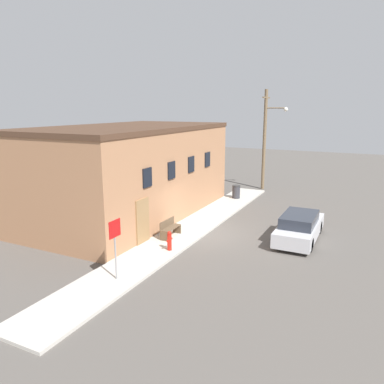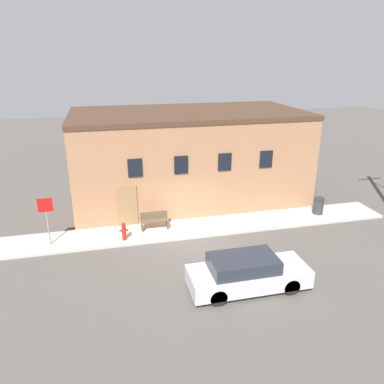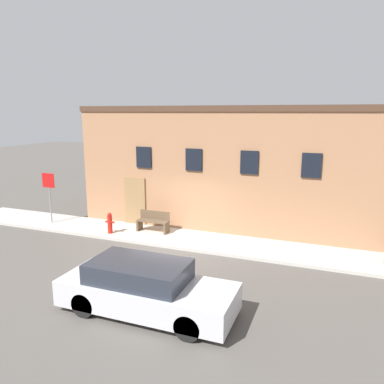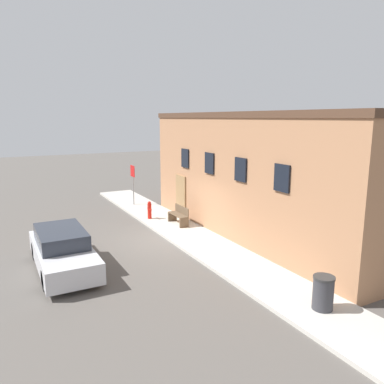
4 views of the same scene
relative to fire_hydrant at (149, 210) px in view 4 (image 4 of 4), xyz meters
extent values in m
plane|color=#56514C|center=(3.04, -0.49, -0.55)|extent=(80.00, 80.00, 0.00)
cube|color=#BCB7AD|center=(3.04, 0.56, -0.50)|extent=(21.40, 2.11, 0.11)
cube|color=#A87551|center=(4.23, 5.00, 1.96)|extent=(13.06, 6.76, 5.02)
cube|color=#4C3323|center=(4.23, 5.00, 4.59)|extent=(13.16, 6.86, 0.24)
cube|color=black|center=(0.80, 1.59, 2.56)|extent=(0.70, 0.08, 0.90)
cube|color=black|center=(3.08, 1.59, 2.56)|extent=(0.70, 0.08, 0.90)
cube|color=black|center=(5.37, 1.59, 2.56)|extent=(0.70, 0.08, 0.90)
cube|color=black|center=(7.66, 1.59, 2.56)|extent=(0.70, 0.08, 0.90)
cube|color=#937047|center=(0.31, 1.59, 0.55)|extent=(1.00, 0.08, 2.20)
cylinder|color=red|center=(0.00, 0.00, -0.07)|extent=(0.19, 0.19, 0.74)
sphere|color=red|center=(0.00, 0.00, 0.35)|extent=(0.18, 0.18, 0.18)
cylinder|color=red|center=(-0.15, 0.00, 0.04)|extent=(0.11, 0.09, 0.09)
cylinder|color=red|center=(0.15, 0.00, 0.04)|extent=(0.11, 0.09, 0.09)
cylinder|color=gray|center=(-3.32, 0.35, 0.69)|extent=(0.06, 0.06, 2.26)
cube|color=red|center=(-3.32, 0.33, 1.50)|extent=(0.64, 0.02, 0.64)
cube|color=brown|center=(0.92, 0.81, -0.22)|extent=(0.08, 0.44, 0.44)
cube|color=brown|center=(2.19, 0.81, -0.22)|extent=(0.08, 0.44, 0.44)
cube|color=brown|center=(1.55, 0.81, 0.02)|extent=(1.34, 0.44, 0.04)
cube|color=brown|center=(1.55, 1.01, 0.23)|extent=(1.34, 0.04, 0.37)
cylinder|color=#333338|center=(10.48, 0.64, -0.02)|extent=(0.53, 0.53, 0.84)
cylinder|color=#2D2D2D|center=(10.48, 0.64, 0.43)|extent=(0.56, 0.56, 0.06)
cylinder|color=black|center=(5.66, -4.08, -0.24)|extent=(0.63, 0.20, 0.63)
cylinder|color=black|center=(5.66, -5.56, -0.24)|extent=(0.63, 0.20, 0.63)
cylinder|color=black|center=(2.87, -4.08, -0.24)|extent=(0.63, 0.20, 0.63)
cylinder|color=black|center=(2.87, -5.56, -0.24)|extent=(0.63, 0.20, 0.63)
cube|color=silver|center=(4.26, -4.82, -0.05)|extent=(4.50, 1.68, 0.66)
cube|color=#282D38|center=(4.04, -4.82, 0.53)|extent=(2.47, 1.48, 0.50)
camera|label=1|loc=(-13.52, -7.75, 5.73)|focal=35.00mm
camera|label=2|loc=(-0.59, -16.00, 7.74)|focal=35.00mm
camera|label=3|loc=(8.45, -12.53, 4.46)|focal=35.00mm
camera|label=4|loc=(16.80, -6.63, 4.48)|focal=35.00mm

